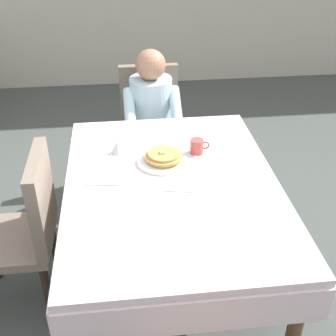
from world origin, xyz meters
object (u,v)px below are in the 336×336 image
diner_person (152,112)px  cup_coffee (197,146)px  breakfast_stack (163,156)px  chair_diner (150,120)px  dining_table_main (172,196)px  syrup_pitcher (118,147)px  spoon_near_edge (178,191)px  plate_breakfast (162,161)px  fork_left_of_plate (128,166)px  chair_left_side (27,225)px  knife_right_of_plate (197,162)px

diner_person → cup_coffee: (0.20, -0.73, 0.11)m
breakfast_stack → cup_coffee: bearing=21.3°
chair_diner → dining_table_main: bearing=91.1°
breakfast_stack → syrup_pitcher: bearing=151.6°
chair_diner → spoon_near_edge: chair_diner is taller
diner_person → syrup_pitcher: (-0.25, -0.68, 0.11)m
cup_coffee → syrup_pitcher: size_ratio=1.41×
spoon_near_edge → plate_breakfast: bearing=109.9°
dining_table_main → breakfast_stack: size_ratio=7.28×
breakfast_stack → syrup_pitcher: syrup_pitcher is taller
syrup_pitcher → fork_left_of_plate: 0.17m
cup_coffee → fork_left_of_plate: cup_coffee is taller
chair_left_side → fork_left_of_plate: bearing=-72.0°
plate_breakfast → syrup_pitcher: size_ratio=3.50×
chair_diner → diner_person: bearing=90.0°
chair_diner → syrup_pitcher: chair_diner is taller
diner_person → spoon_near_edge: (0.04, -1.10, 0.07)m
breakfast_stack → spoon_near_edge: size_ratio=1.40×
dining_table_main → cup_coffee: bearing=57.6°
knife_right_of_plate → fork_left_of_plate: bearing=92.0°
chair_left_side → cup_coffee: (0.95, 0.28, 0.25)m
syrup_pitcher → knife_right_of_plate: bearing=-20.2°
syrup_pitcher → knife_right_of_plate: 0.46m
dining_table_main → chair_diner: bearing=91.1°
chair_diner → plate_breakfast: chair_diner is taller
dining_table_main → spoon_near_edge: spoon_near_edge is taller
breakfast_stack → cup_coffee: (0.20, 0.08, 0.01)m
chair_diner → plate_breakfast: size_ratio=3.32×
knife_right_of_plate → spoon_near_edge: (-0.14, -0.26, 0.00)m
dining_table_main → fork_left_of_plate: bearing=140.8°
dining_table_main → syrup_pitcher: (-0.27, 0.34, 0.13)m
fork_left_of_plate → knife_right_of_plate: (0.38, -0.00, 0.00)m
chair_diner → fork_left_of_plate: (-0.20, -0.99, 0.21)m
dining_table_main → knife_right_of_plate: knife_right_of_plate is taller
plate_breakfast → chair_left_side: bearing=-165.0°
chair_left_side → cup_coffee: size_ratio=8.23×
dining_table_main → breakfast_stack: (-0.02, 0.20, 0.13)m
fork_left_of_plate → knife_right_of_plate: bearing=-92.4°
chair_diner → fork_left_of_plate: bearing=78.7°
knife_right_of_plate → chair_left_side: bearing=102.9°
plate_breakfast → syrup_pitcher: bearing=150.2°
dining_table_main → knife_right_of_plate: bearing=48.1°
dining_table_main → syrup_pitcher: size_ratio=19.05×
chair_diner → cup_coffee: (0.20, -0.89, 0.25)m
chair_diner → syrup_pitcher: 0.90m
breakfast_stack → cup_coffee: 0.22m
chair_left_side → spoon_near_edge: 0.82m
diner_person → plate_breakfast: 0.82m
dining_table_main → diner_person: (-0.02, 1.01, 0.02)m
chair_diner → fork_left_of_plate: 1.03m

